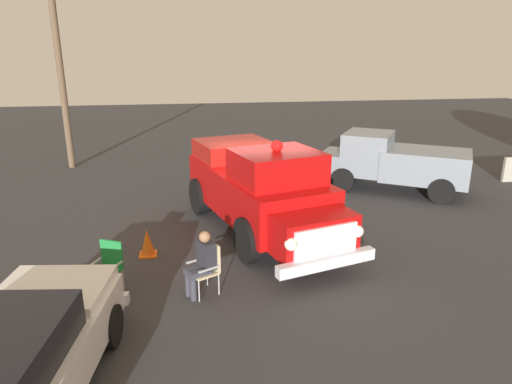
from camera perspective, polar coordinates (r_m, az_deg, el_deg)
name	(u,v)px	position (r m, az deg, el deg)	size (l,w,h in m)	color
ground_plane	(261,226)	(12.35, 0.63, -4.25)	(60.00, 60.00, 0.00)	#333335
vintage_fire_truck	(260,187)	(11.60, 0.48, 0.57)	(3.75, 6.31, 2.59)	black
classic_hot_rod	(10,364)	(6.92, -28.54, -18.44)	(2.44, 4.57, 1.46)	black
parked_pickup	(393,161)	(15.95, 16.91, 3.73)	(5.00, 4.13, 1.90)	black
lawn_chair_near_truck	(208,264)	(8.94, -6.07, -9.04)	(0.67, 0.66, 1.02)	#B7BABF
lawn_chair_by_car	(109,263)	(9.39, -18.04, -8.51)	(0.66, 0.66, 1.02)	#B7BABF
spectator_seated	(202,261)	(8.83, -6.83, -8.64)	(0.64, 0.58, 1.29)	#383842
utility_pole	(60,65)	(19.46, -23.49, 14.47)	(1.69, 0.47, 7.75)	brown
traffic_cone	(147,243)	(10.81, -13.52, -6.26)	(0.40, 0.40, 0.64)	orange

